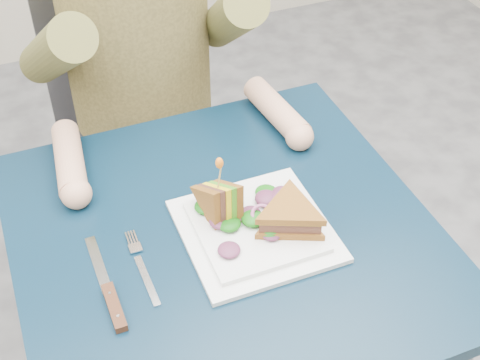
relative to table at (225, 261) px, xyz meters
name	(u,v)px	position (x,y,z in m)	size (l,w,h in m)	color
table	(225,261)	(0.00, 0.00, 0.00)	(0.75, 0.75, 0.73)	black
chair	(138,116)	(0.00, 0.66, -0.11)	(0.42, 0.40, 0.93)	#47474C
diner	(135,7)	(0.00, 0.55, 0.26)	(0.54, 0.59, 0.74)	brown
plate	(255,229)	(0.05, -0.02, 0.09)	(0.26, 0.26, 0.02)	white
sandwich_flat	(290,216)	(0.11, -0.05, 0.12)	(0.19, 0.19, 0.05)	brown
sandwich_upright	(220,202)	(0.00, 0.02, 0.13)	(0.08, 0.12, 0.12)	brown
fork	(143,269)	(-0.16, -0.03, 0.08)	(0.02, 0.18, 0.01)	silver
knife	(111,299)	(-0.23, -0.08, 0.09)	(0.02, 0.22, 0.02)	silver
toothpick	(220,175)	(0.00, 0.02, 0.20)	(0.00, 0.00, 0.06)	tan
toothpick_frill	(219,163)	(0.00, 0.02, 0.23)	(0.01, 0.01, 0.02)	orange
lettuce_spill	(256,217)	(0.06, -0.01, 0.11)	(0.15, 0.13, 0.02)	#337A14
onion_ring	(262,215)	(0.07, -0.02, 0.11)	(0.04, 0.04, 0.01)	#9E4C7A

